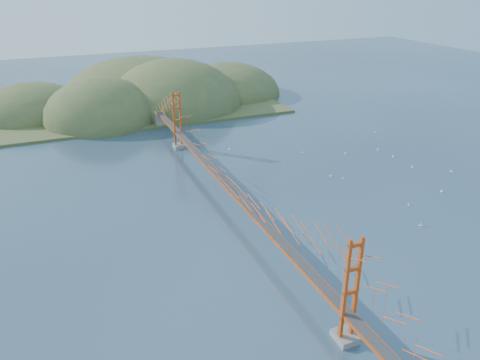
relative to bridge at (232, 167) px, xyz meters
name	(u,v)px	position (x,y,z in m)	size (l,w,h in m)	color
ground	(232,210)	(0.00, -0.18, -7.01)	(320.00, 320.00, 0.00)	#2B4056
bridge	(232,167)	(0.00, 0.00, 0.00)	(2.20, 94.40, 12.00)	gray
far_headlands	(149,102)	(2.21, 68.33, -7.01)	(84.00, 58.00, 25.00)	brown
sailboat_4	(393,156)	(37.35, 8.19, -6.86)	(0.64, 0.64, 0.69)	white
sailboat_7	(378,149)	(37.16, 12.63, -6.87)	(0.54, 0.54, 0.60)	white
sailboat_2	(421,225)	(23.11, -15.26, -6.87)	(0.58, 0.58, 0.61)	white
sailboat_9	(412,167)	(37.11, 2.47, -6.86)	(0.59, 0.59, 0.66)	white
sailboat_1	(331,175)	(20.92, 4.92, -6.86)	(0.62, 0.62, 0.65)	white
sailboat_14	(409,204)	(25.98, -9.44, -6.87)	(0.53, 0.53, 0.56)	white
sailboat_8	(345,154)	(29.65, 13.23, -6.87)	(0.49, 0.41, 0.57)	white
sailboat_17	(375,132)	(43.72, 22.07, -6.88)	(0.49, 0.43, 0.55)	white
sailboat_12	(229,149)	(9.15, 24.47, -6.86)	(0.56, 0.48, 0.64)	white
sailboat_15	(302,152)	(22.21, 17.32, -6.87)	(0.54, 0.54, 0.58)	white
sailboat_16	(343,178)	(22.27, 3.12, -6.87)	(0.56, 0.56, 0.59)	white
sailboat_0	(362,258)	(10.22, -19.03, -6.87)	(0.49, 0.50, 0.56)	white
sailboat_11	(451,171)	(42.40, -1.75, -6.86)	(0.58, 0.58, 0.66)	white
sailboat_5	(442,191)	(34.37, -7.67, -6.87)	(0.52, 0.56, 0.62)	white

